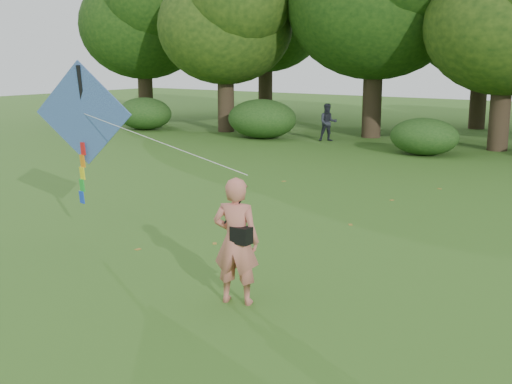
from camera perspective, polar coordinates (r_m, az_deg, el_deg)
The scene contains 6 objects.
ground at distance 8.94m, azimuth -0.04°, elevation -12.75°, with size 100.00×100.00×0.00m, color #265114.
man_kite_flyer at distance 9.77m, azimuth -1.78°, elevation -4.38°, with size 0.72×0.47×1.97m, color #C26B5B.
bystander_left at distance 28.86m, azimuth 6.41°, elevation 6.17°, with size 0.81×0.63×1.68m, color #252731.
crossbody_bag at distance 9.65m, azimuth -1.33°, elevation -3.79°, with size 0.43×0.20×0.75m.
flying_kite at distance 13.48m, azimuth -15.06°, elevation 6.54°, with size 5.93×1.57×2.96m.
fallen_leaves at distance 13.16m, azimuth 7.63°, elevation -4.60°, with size 11.24×14.47×0.01m.
Camera 1 is at (4.63, -6.67, 3.75)m, focal length 45.00 mm.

